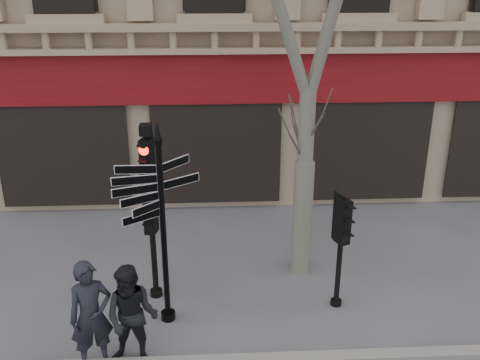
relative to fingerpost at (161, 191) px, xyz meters
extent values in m
plane|color=#5B5B60|center=(1.00, 0.08, -2.60)|extent=(80.00, 80.00, 0.00)
cube|color=maroon|center=(1.00, 4.96, 1.00)|extent=(28.00, 0.25, 1.30)
cube|color=#A28169|center=(1.00, 4.73, 1.97)|extent=(28.00, 0.35, 0.74)
cylinder|color=black|center=(0.00, 0.00, -0.88)|extent=(0.11, 0.11, 3.44)
cylinder|color=black|center=(0.00, 0.00, -2.53)|extent=(0.27, 0.27, 0.15)
cone|color=black|center=(0.00, 0.00, 1.10)|extent=(0.11, 0.11, 0.34)
cylinder|color=black|center=(-0.30, 0.79, -0.97)|extent=(0.11, 0.11, 3.28)
cylinder|color=black|center=(-0.30, 0.79, -2.54)|extent=(0.24, 0.24, 0.13)
cube|color=black|center=(-0.30, 0.79, -0.71)|extent=(0.45, 0.36, 0.89)
cube|color=black|center=(-0.30, 0.79, 0.26)|extent=(0.45, 0.36, 0.89)
sphere|color=#FF0C05|center=(-0.30, 0.79, 0.49)|extent=(0.19, 0.19, 0.19)
cube|color=black|center=(-0.30, 0.79, 0.87)|extent=(0.26, 0.30, 0.19)
cylinder|color=black|center=(3.25, 0.28, -1.47)|extent=(0.11, 0.11, 2.26)
cylinder|color=black|center=(3.25, 0.28, -2.54)|extent=(0.24, 0.24, 0.13)
cube|color=black|center=(3.25, 0.28, -0.77)|extent=(0.45, 0.39, 0.86)
cylinder|color=gray|center=(2.75, 1.60, -1.35)|extent=(0.41, 0.41, 2.51)
cylinder|color=gray|center=(2.75, 1.60, 0.60)|extent=(0.32, 0.32, 1.60)
imported|color=#20212B|center=(-1.10, -1.19, -1.64)|extent=(0.83, 0.70, 1.92)
imported|color=black|center=(-0.45, -1.20, -1.69)|extent=(0.98, 0.82, 1.83)
camera|label=1|loc=(0.90, -8.46, 3.52)|focal=40.00mm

